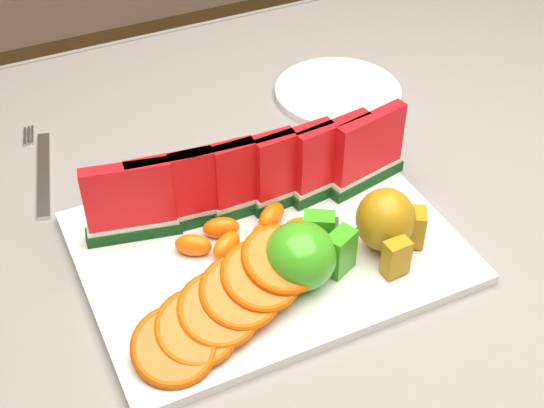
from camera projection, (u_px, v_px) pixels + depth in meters
name	position (u px, v px, depth m)	size (l,w,h in m)	color
table	(302.00, 289.00, 0.94)	(1.40, 0.90, 0.75)	#4C321F
tablecloth	(303.00, 253.00, 0.90)	(1.53, 1.03, 0.20)	gray
platter	(267.00, 247.00, 0.84)	(0.40, 0.30, 0.01)	silver
apple_cluster	(305.00, 254.00, 0.77)	(0.10, 0.09, 0.07)	#24890C
pear_cluster	(388.00, 222.00, 0.80)	(0.09, 0.09, 0.07)	#A4831B
side_plate	(338.00, 92.00, 1.08)	(0.19, 0.19, 0.01)	silver
fork	(42.00, 170.00, 0.95)	(0.05, 0.19, 0.00)	silver
watermelon_row	(254.00, 177.00, 0.85)	(0.39, 0.07, 0.10)	#0E3514
orange_fan_front	(230.00, 301.00, 0.73)	(0.23, 0.14, 0.06)	orange
orange_fan_back	(190.00, 180.00, 0.89)	(0.23, 0.09, 0.04)	orange
tangerine_segments	(246.00, 234.00, 0.83)	(0.16, 0.08, 0.03)	#FF9F2C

